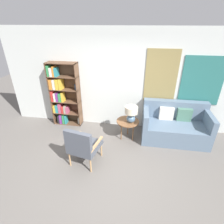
# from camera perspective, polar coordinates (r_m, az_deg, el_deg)

# --- Properties ---
(ground_plane) EXTENTS (14.00, 14.00, 0.00)m
(ground_plane) POSITION_cam_1_polar(r_m,az_deg,el_deg) (3.79, -2.11, -19.89)
(ground_plane) COLOR #66605B
(wall_back) EXTENTS (6.40, 0.08, 2.70)m
(wall_back) POSITION_cam_1_polar(r_m,az_deg,el_deg) (4.78, 3.07, 10.09)
(wall_back) COLOR silver
(wall_back) RESTS_ON ground_plane
(bookshelf) EXTENTS (0.83, 0.30, 1.84)m
(bookshelf) POSITION_cam_1_polar(r_m,az_deg,el_deg) (5.21, -16.06, 4.98)
(bookshelf) COLOR brown
(bookshelf) RESTS_ON ground_plane
(armchair) EXTENTS (0.70, 0.72, 0.92)m
(armchair) POSITION_cam_1_polar(r_m,az_deg,el_deg) (3.72, -9.70, -10.52)
(armchair) COLOR tan
(armchair) RESTS_ON ground_plane
(couch) EXTENTS (1.65, 0.89, 0.95)m
(couch) POSITION_cam_1_polar(r_m,az_deg,el_deg) (4.86, 19.65, -4.29)
(couch) COLOR slate
(couch) RESTS_ON ground_plane
(side_table) EXTENTS (0.58, 0.58, 0.53)m
(side_table) POSITION_cam_1_polar(r_m,az_deg,el_deg) (4.50, 5.18, -3.45)
(side_table) COLOR brown
(side_table) RESTS_ON ground_plane
(table_lamp) EXTENTS (0.31, 0.31, 0.43)m
(table_lamp) POSITION_cam_1_polar(r_m,az_deg,el_deg) (4.30, 6.28, -0.36)
(table_lamp) COLOR slate
(table_lamp) RESTS_ON side_table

